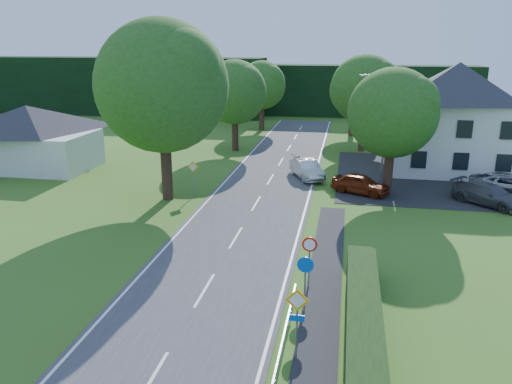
% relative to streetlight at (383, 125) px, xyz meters
% --- Properties ---
extents(road, '(7.00, 80.00, 0.04)m').
position_rel_streetlight_xyz_m(road, '(-8.06, -10.00, -4.44)').
color(road, '#3C3B3E').
rests_on(road, ground).
extents(parking_pad, '(14.00, 16.00, 0.04)m').
position_rel_streetlight_xyz_m(parking_pad, '(3.94, 3.00, -4.44)').
color(parking_pad, black).
rests_on(parking_pad, ground).
extents(line_edge_left, '(0.12, 80.00, 0.01)m').
position_rel_streetlight_xyz_m(line_edge_left, '(-11.31, -10.00, -4.42)').
color(line_edge_left, white).
rests_on(line_edge_left, road).
extents(line_edge_right, '(0.12, 80.00, 0.01)m').
position_rel_streetlight_xyz_m(line_edge_right, '(-4.81, -10.00, -4.42)').
color(line_edge_right, white).
rests_on(line_edge_right, road).
extents(line_centre, '(0.12, 80.00, 0.01)m').
position_rel_streetlight_xyz_m(line_centre, '(-8.06, -10.00, -4.42)').
color(line_centre, white).
rests_on(line_centre, road).
extents(tree_main, '(9.40, 9.40, 11.64)m').
position_rel_streetlight_xyz_m(tree_main, '(-14.06, -6.00, 1.36)').
color(tree_main, '#284D17').
rests_on(tree_main, ground).
extents(tree_left_far, '(7.00, 7.00, 8.58)m').
position_rel_streetlight_xyz_m(tree_left_far, '(-13.06, 10.00, -0.17)').
color(tree_left_far, '#284D17').
rests_on(tree_left_far, ground).
extents(tree_right_far, '(7.40, 7.40, 9.09)m').
position_rel_streetlight_xyz_m(tree_right_far, '(-1.06, 12.00, 0.08)').
color(tree_right_far, '#284D17').
rests_on(tree_right_far, ground).
extents(tree_left_back, '(6.60, 6.60, 8.07)m').
position_rel_streetlight_xyz_m(tree_left_back, '(-12.56, 22.00, -0.43)').
color(tree_left_back, '#284D17').
rests_on(tree_left_back, ground).
extents(tree_right_back, '(6.20, 6.20, 7.56)m').
position_rel_streetlight_xyz_m(tree_right_back, '(-2.06, 20.00, -0.68)').
color(tree_right_back, '#284D17').
rests_on(tree_right_back, ground).
extents(tree_right_mid, '(7.00, 7.00, 8.58)m').
position_rel_streetlight_xyz_m(tree_right_mid, '(0.44, -2.00, -0.17)').
color(tree_right_mid, '#284D17').
rests_on(tree_right_mid, ground).
extents(treeline_left, '(44.00, 6.00, 8.00)m').
position_rel_streetlight_xyz_m(treeline_left, '(-36.06, 32.00, -0.46)').
color(treeline_left, black).
rests_on(treeline_left, ground).
extents(treeline_right, '(30.00, 5.00, 7.00)m').
position_rel_streetlight_xyz_m(treeline_right, '(-0.06, 36.00, -0.96)').
color(treeline_right, black).
rests_on(treeline_right, ground).
extents(bungalow_left, '(11.00, 6.50, 5.20)m').
position_rel_streetlight_xyz_m(bungalow_left, '(-28.06, 0.00, -1.75)').
color(bungalow_left, silver).
rests_on(bungalow_left, ground).
extents(house_white, '(10.60, 8.40, 8.60)m').
position_rel_streetlight_xyz_m(house_white, '(5.94, 6.00, -0.06)').
color(house_white, white).
rests_on(house_white, ground).
extents(streetlight, '(2.03, 0.18, 8.00)m').
position_rel_streetlight_xyz_m(streetlight, '(0.00, 0.00, 0.00)').
color(streetlight, slate).
rests_on(streetlight, ground).
extents(sign_priority_right, '(0.78, 0.09, 2.59)m').
position_rel_streetlight_xyz_m(sign_priority_right, '(-3.76, -22.02, -2.67)').
color(sign_priority_right, slate).
rests_on(sign_priority_right, ground).
extents(sign_roundabout, '(0.64, 0.08, 2.37)m').
position_rel_streetlight_xyz_m(sign_roundabout, '(-3.76, -19.02, -2.79)').
color(sign_roundabout, slate).
rests_on(sign_roundabout, ground).
extents(sign_speed_limit, '(0.64, 0.11, 2.37)m').
position_rel_streetlight_xyz_m(sign_speed_limit, '(-3.76, -17.03, -2.70)').
color(sign_speed_limit, slate).
rests_on(sign_speed_limit, ground).
extents(sign_priority_left, '(0.78, 0.09, 2.44)m').
position_rel_streetlight_xyz_m(sign_priority_left, '(-12.56, -5.02, -2.75)').
color(sign_priority_left, slate).
rests_on(sign_priority_left, ground).
extents(moving_car, '(3.16, 4.59, 1.43)m').
position_rel_streetlight_xyz_m(moving_car, '(-5.36, 0.90, -3.71)').
color(moving_car, '#BBBBC0').
rests_on(moving_car, road).
extents(motorcycle, '(1.09, 2.22, 1.12)m').
position_rel_streetlight_xyz_m(motorcycle, '(-6.59, 4.76, -3.87)').
color(motorcycle, black).
rests_on(motorcycle, road).
extents(parked_car_red, '(4.31, 3.14, 1.36)m').
position_rel_streetlight_xyz_m(parked_car_red, '(-1.38, -2.47, -3.74)').
color(parked_car_red, maroon).
rests_on(parked_car_red, parking_pad).
extents(parked_car_silver_a, '(4.18, 2.17, 1.31)m').
position_rel_streetlight_xyz_m(parked_car_silver_a, '(2.99, 3.45, -3.77)').
color(parked_car_silver_a, '#A0A0A4').
rests_on(parked_car_silver_a, parking_pad).
extents(parked_car_grey, '(4.74, 4.58, 1.36)m').
position_rel_streetlight_xyz_m(parked_car_grey, '(6.67, -3.50, -3.74)').
color(parked_car_grey, '#4A4B4F').
rests_on(parked_car_grey, parking_pad).
extents(parked_car_silver_b, '(5.54, 3.37, 1.44)m').
position_rel_streetlight_xyz_m(parked_car_silver_b, '(8.61, -1.00, -3.71)').
color(parked_car_silver_b, '#9A9BA1').
rests_on(parked_car_silver_b, parking_pad).
extents(parasol, '(2.41, 2.45, 1.98)m').
position_rel_streetlight_xyz_m(parasol, '(2.52, 4.74, -3.43)').
color(parasol, '#AA120D').
rests_on(parasol, parking_pad).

